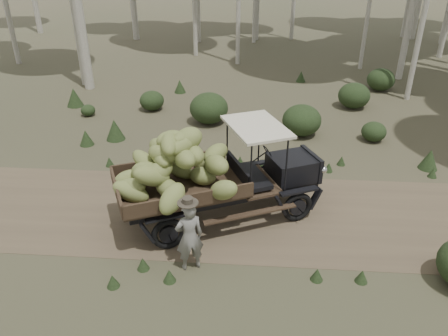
% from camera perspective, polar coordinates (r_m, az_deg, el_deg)
% --- Properties ---
extents(ground, '(120.00, 120.00, 0.00)m').
position_cam_1_polar(ground, '(11.42, 3.14, -6.03)').
color(ground, '#473D2B').
rests_on(ground, ground).
extents(dirt_track, '(70.00, 4.00, 0.01)m').
position_cam_1_polar(dirt_track, '(11.42, 3.14, -6.01)').
color(dirt_track, brown).
rests_on(dirt_track, ground).
extents(banana_truck, '(5.40, 3.74, 2.61)m').
position_cam_1_polar(banana_truck, '(10.35, -3.79, 0.06)').
color(banana_truck, black).
rests_on(banana_truck, ground).
extents(farmer, '(0.70, 0.59, 1.79)m').
position_cam_1_polar(farmer, '(9.28, -4.55, -8.83)').
color(farmer, '#63615A').
rests_on(farmer, ground).
extents(undergrowth, '(22.66, 24.79, 1.37)m').
position_cam_1_polar(undergrowth, '(10.85, 2.03, -4.67)').
color(undergrowth, '#233319').
rests_on(undergrowth, ground).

